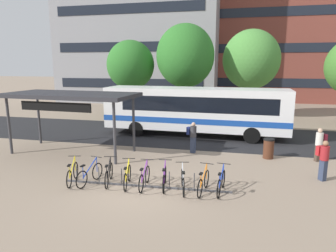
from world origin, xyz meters
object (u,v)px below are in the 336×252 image
parked_bicycle_yellow_3 (127,177)px  street_tree_1 (251,60)px  commuter_red_pack_2 (324,157)px  street_tree_0 (131,65)px  parked_bicycle_purple_4 (144,178)px  parked_bicycle_silver_6 (183,181)px  parked_bicycle_blue_1 (90,175)px  street_tree_3 (185,56)px  parked_bicycle_black_2 (109,174)px  transit_shelter (70,97)px  trash_bin (269,148)px  parked_bicycle_purple_5 (164,178)px  parked_bicycle_blue_8 (221,183)px  commuter_maroon_pack_0 (320,142)px  city_bus (194,109)px  commuter_navy_pack_1 (193,135)px  parked_bicycle_yellow_0 (73,174)px  parked_bicycle_orange_7 (203,183)px

parked_bicycle_yellow_3 → street_tree_1: size_ratio=0.22×
commuter_red_pack_2 → street_tree_0: (-12.95, 12.82, 3.69)m
parked_bicycle_purple_4 → parked_bicycle_silver_6: bearing=-93.8°
parked_bicycle_blue_1 → street_tree_3: street_tree_3 is taller
commuter_red_pack_2 → street_tree_1: 15.98m
parked_bicycle_black_2 → transit_shelter: (-3.71, 3.63, 2.66)m
parked_bicycle_blue_1 → street_tree_0: size_ratio=0.25×
parked_bicycle_silver_6 → parked_bicycle_yellow_3: bearing=77.6°
parked_bicycle_black_2 → parked_bicycle_purple_4: bearing=-105.8°
parked_bicycle_silver_6 → trash_bin: 6.13m
parked_bicycle_purple_5 → street_tree_1: 18.47m
parked_bicycle_black_2 → parked_bicycle_blue_8: (4.43, 0.13, 0.00)m
transit_shelter → commuter_red_pack_2: 12.37m
parked_bicycle_blue_8 → commuter_maroon_pack_0: (4.47, 4.91, 0.58)m
transit_shelter → city_bus: bearing=47.0°
street_tree_1 → transit_shelter: bearing=-124.5°
commuter_navy_pack_1 → trash_bin: commuter_navy_pack_1 is taller
parked_bicycle_blue_1 → parked_bicycle_blue_8: 5.18m
commuter_navy_pack_1 → street_tree_0: street_tree_0 is taller
parked_bicycle_yellow_0 → street_tree_1: size_ratio=0.22×
parked_bicycle_yellow_3 → parked_bicycle_purple_4: size_ratio=0.98×
parked_bicycle_black_2 → parked_bicycle_silver_6: same height
commuter_red_pack_2 → street_tree_0: size_ratio=0.25×
parked_bicycle_silver_6 → parked_bicycle_blue_8: same height
parked_bicycle_yellow_0 → commuter_navy_pack_1: 6.75m
commuter_navy_pack_1 → street_tree_1: size_ratio=0.22×
city_bus → street_tree_1: (3.82, 8.44, 3.37)m
parked_bicycle_silver_6 → street_tree_3: street_tree_3 is taller
parked_bicycle_blue_1 → parked_bicycle_orange_7: size_ratio=1.00×
parked_bicycle_silver_6 → commuter_navy_pack_1: (-0.41, 5.13, 0.59)m
street_tree_3 → parked_bicycle_blue_1: bearing=-94.1°
parked_bicycle_purple_4 → street_tree_0: street_tree_0 is taller
trash_bin → street_tree_1: 13.44m
commuter_navy_pack_1 → trash_bin: size_ratio=1.64×
parked_bicycle_yellow_0 → parked_bicycle_blue_1: same height
parked_bicycle_blue_8 → commuter_maroon_pack_0: size_ratio=1.03×
parked_bicycle_yellow_0 → city_bus: bearing=-36.6°
parked_bicycle_black_2 → street_tree_1: bearing=-32.8°
parked_bicycle_orange_7 → street_tree_3: street_tree_3 is taller
parked_bicycle_blue_8 → commuter_maroon_pack_0: 6.66m
parked_bicycle_black_2 → street_tree_3: size_ratio=0.21×
parked_bicycle_purple_4 → trash_bin: (5.03, 5.02, 0.13)m
commuter_maroon_pack_0 → commuter_red_pack_2: (-0.49, -2.68, 0.02)m
city_bus → street_tree_0: 9.40m
commuter_maroon_pack_0 → street_tree_0: size_ratio=0.24×
transit_shelter → commuter_maroon_pack_0: transit_shelter is taller
parked_bicycle_purple_4 → street_tree_1: bearing=-17.7°
parked_bicycle_yellow_0 → parked_bicycle_purple_5: size_ratio=0.98×
parked_bicycle_yellow_0 → street_tree_3: street_tree_3 is taller
parked_bicycle_purple_4 → street_tree_0: bearing=17.9°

